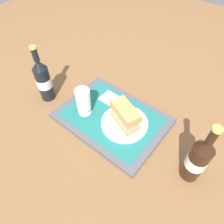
{
  "coord_description": "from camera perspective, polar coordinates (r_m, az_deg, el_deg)",
  "views": [
    {
      "loc": [
        -0.34,
        0.42,
        0.68
      ],
      "look_at": [
        0.0,
        0.0,
        0.05
      ],
      "focal_mm": 32.46,
      "sensor_mm": 36.0,
      "label": 1
    }
  ],
  "objects": [
    {
      "name": "plate",
      "position": [
        0.82,
        3.35,
        -3.36
      ],
      "size": [
        0.19,
        0.19,
        0.01
      ],
      "primitive_type": "cylinder",
      "color": "white",
      "rests_on": "placemat"
    },
    {
      "name": "beer_glass",
      "position": [
        0.83,
        -8.08,
        3.19
      ],
      "size": [
        0.06,
        0.06,
        0.12
      ],
      "color": "silver",
      "rests_on": "placemat"
    },
    {
      "name": "napkin_folded",
      "position": [
        0.92,
        -0.3,
        3.71
      ],
      "size": [
        0.09,
        0.07,
        0.01
      ],
      "primitive_type": "cube",
      "color": "white",
      "rests_on": "placemat"
    },
    {
      "name": "sandwich",
      "position": [
        0.78,
        3.38,
        -0.95
      ],
      "size": [
        0.14,
        0.11,
        0.08
      ],
      "rotation": [
        0.0,
        0.0,
        -0.37
      ],
      "color": "tan",
      "rests_on": "plate"
    },
    {
      "name": "ground_plane",
      "position": [
        0.87,
        0.0,
        -2.16
      ],
      "size": [
        3.0,
        3.0,
        0.0
      ],
      "primitive_type": "plane",
      "color": "brown"
    },
    {
      "name": "beer_bottle",
      "position": [
        0.94,
        -18.78,
        8.56
      ],
      "size": [
        0.07,
        0.07,
        0.27
      ],
      "color": "black",
      "rests_on": "ground_plane"
    },
    {
      "name": "placemat",
      "position": [
        0.85,
        0.0,
        -1.29
      ],
      "size": [
        0.38,
        0.27,
        0.0
      ],
      "primitive_type": "cube",
      "color": "#1E6B66",
      "rests_on": "tray"
    },
    {
      "name": "tray",
      "position": [
        0.86,
        0.0,
        -1.75
      ],
      "size": [
        0.44,
        0.32,
        0.02
      ],
      "primitive_type": "cube",
      "color": "#4C5156",
      "rests_on": "ground_plane"
    },
    {
      "name": "second_bottle",
      "position": [
        0.7,
        22.99,
        -12.12
      ],
      "size": [
        0.07,
        0.07,
        0.27
      ],
      "color": "black",
      "rests_on": "ground_plane"
    }
  ]
}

